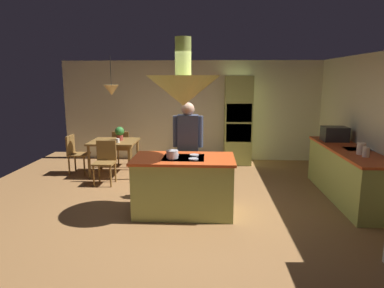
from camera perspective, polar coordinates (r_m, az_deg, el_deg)
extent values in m
plane|color=olive|center=(5.71, -1.23, -10.68)|extent=(8.16, 8.16, 0.00)
cube|color=beige|center=(8.78, 0.38, 5.62)|extent=(6.80, 0.10, 2.55)
cube|color=beige|center=(6.42, 29.38, 2.13)|extent=(0.10, 7.20, 2.55)
cube|color=#A8B259|center=(5.37, -1.41, -7.19)|extent=(1.52, 0.84, 0.86)
cube|color=#D14C1E|center=(5.25, -1.43, -2.50)|extent=(1.58, 0.90, 0.04)
cube|color=black|center=(5.24, -1.43, -2.34)|extent=(0.64, 0.52, 0.01)
cylinder|color=#B2B2B7|center=(5.13, -3.33, -2.49)|extent=(0.15, 0.15, 0.02)
cylinder|color=#B2B2B7|center=(5.10, 0.25, -2.54)|extent=(0.15, 0.15, 0.02)
cylinder|color=#B2B2B7|center=(5.38, -3.03, -1.84)|extent=(0.15, 0.15, 0.02)
cylinder|color=#B2B2B7|center=(5.36, 0.38, -1.88)|extent=(0.15, 0.15, 0.02)
cube|color=#A8B259|center=(6.59, 24.72, -4.75)|extent=(0.62, 2.48, 0.86)
cube|color=#D14C1E|center=(6.49, 25.04, -0.91)|extent=(0.66, 2.52, 0.04)
cube|color=#B2B2B7|center=(6.56, 26.25, -1.43)|extent=(0.48, 0.36, 0.16)
cube|color=#A8B259|center=(8.43, 7.77, 3.97)|extent=(0.66, 0.62, 2.17)
cube|color=black|center=(8.12, 7.97, 5.23)|extent=(0.60, 0.04, 0.44)
cube|color=black|center=(8.18, 7.88, 1.89)|extent=(0.60, 0.04, 0.44)
cube|color=brown|center=(7.61, -13.06, 0.40)|extent=(1.00, 0.88, 0.04)
cylinder|color=brown|center=(7.47, -16.99, -2.99)|extent=(0.06, 0.06, 0.72)
cylinder|color=brown|center=(7.22, -10.39, -3.16)|extent=(0.06, 0.06, 0.72)
cylinder|color=brown|center=(8.17, -15.19, -1.70)|extent=(0.06, 0.06, 0.72)
cylinder|color=brown|center=(7.94, -9.13, -1.81)|extent=(0.06, 0.06, 0.72)
cylinder|color=tan|center=(6.06, -1.52, -5.15)|extent=(0.14, 0.14, 0.84)
cylinder|color=tan|center=(6.05, 0.19, -5.18)|extent=(0.14, 0.14, 0.84)
cube|color=#3F4C66|center=(5.89, -0.68, 1.80)|extent=(0.36, 0.22, 0.65)
cylinder|color=#3F4C66|center=(5.90, -2.82, 2.12)|extent=(0.09, 0.09, 0.55)
cylinder|color=#3F4C66|center=(5.88, 1.46, 2.09)|extent=(0.09, 0.09, 0.55)
sphere|color=tan|center=(5.84, -0.69, 5.93)|extent=(0.23, 0.23, 0.23)
cone|color=#A8B259|center=(5.10, -1.49, 8.98)|extent=(1.10, 1.10, 0.45)
cylinder|color=#A8B259|center=(5.11, -1.52, 14.59)|extent=(0.24, 0.24, 0.55)
cone|color=#E0B266|center=(7.49, -13.44, 8.85)|extent=(0.32, 0.32, 0.22)
cylinder|color=black|center=(7.48, -13.59, 11.98)|extent=(0.01, 0.01, 0.60)
cube|color=brown|center=(6.98, -14.61, -3.16)|extent=(0.40, 0.40, 0.04)
cube|color=brown|center=(7.10, -14.27, -1.08)|extent=(0.40, 0.04, 0.42)
cylinder|color=brown|center=(6.94, -16.28, -5.27)|extent=(0.04, 0.04, 0.43)
cylinder|color=brown|center=(6.83, -13.58, -5.37)|extent=(0.04, 0.04, 0.43)
cylinder|color=brown|center=(7.25, -15.41, -4.52)|extent=(0.04, 0.04, 0.43)
cylinder|color=brown|center=(7.15, -12.81, -4.61)|extent=(0.04, 0.04, 0.43)
cube|color=brown|center=(8.37, -11.59, -0.68)|extent=(0.40, 0.40, 0.04)
cube|color=brown|center=(8.15, -11.97, 0.58)|extent=(0.40, 0.04, 0.42)
cylinder|color=brown|center=(8.53, -10.15, -1.94)|extent=(0.04, 0.04, 0.43)
cylinder|color=brown|center=(8.62, -12.35, -1.89)|extent=(0.04, 0.04, 0.43)
cylinder|color=brown|center=(8.21, -10.68, -2.47)|extent=(0.04, 0.04, 0.43)
cylinder|color=brown|center=(8.30, -12.96, -2.42)|extent=(0.04, 0.04, 0.43)
cube|color=brown|center=(7.93, -18.54, -1.69)|extent=(0.40, 0.40, 0.04)
cube|color=brown|center=(7.95, -19.85, -0.11)|extent=(0.04, 0.40, 0.42)
cylinder|color=brown|center=(7.76, -17.72, -3.61)|extent=(0.04, 0.04, 0.43)
cylinder|color=brown|center=(8.07, -16.88, -3.01)|extent=(0.04, 0.04, 0.43)
cylinder|color=brown|center=(7.89, -20.04, -3.53)|extent=(0.04, 0.04, 0.43)
cylinder|color=brown|center=(8.19, -19.12, -2.94)|extent=(0.04, 0.04, 0.43)
cylinder|color=#99382D|center=(7.63, -12.10, 1.08)|extent=(0.14, 0.14, 0.12)
sphere|color=#2D722D|center=(7.61, -12.14, 2.12)|extent=(0.20, 0.20, 0.20)
cylinder|color=white|center=(7.35, -12.42, 0.56)|extent=(0.07, 0.07, 0.09)
cylinder|color=silver|center=(5.91, 27.33, -1.22)|extent=(0.10, 0.10, 0.16)
cylinder|color=silver|center=(6.07, 26.66, -0.71)|extent=(0.13, 0.13, 0.19)
cube|color=#232326|center=(7.15, 22.95, 1.59)|extent=(0.46, 0.36, 0.28)
cylinder|color=#B2B2B7|center=(5.11, -3.34, -1.73)|extent=(0.18, 0.18, 0.12)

